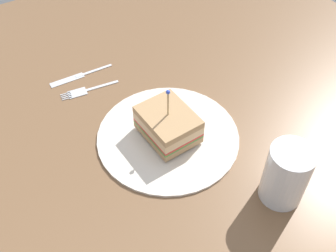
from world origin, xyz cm
name	(u,v)px	position (x,y,z in cm)	size (l,w,h in cm)	color
ground_plane	(168,141)	(0.00, 0.00, -1.00)	(119.16, 119.16, 2.00)	brown
plate	(168,135)	(0.00, 0.00, 0.47)	(25.02, 25.02, 0.94)	silver
sandwich_half_center	(166,123)	(-0.47, -0.15, 3.40)	(10.34, 8.40, 10.27)	tan
drink_glass	(285,177)	(19.21, 8.71, 4.47)	(6.68, 6.68, 10.30)	beige
fork	(84,91)	(-18.85, -7.86, 0.18)	(2.72, 11.71, 0.35)	silver
knife	(78,76)	(-23.60, -7.10, 0.18)	(1.75, 13.32, 0.35)	silver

